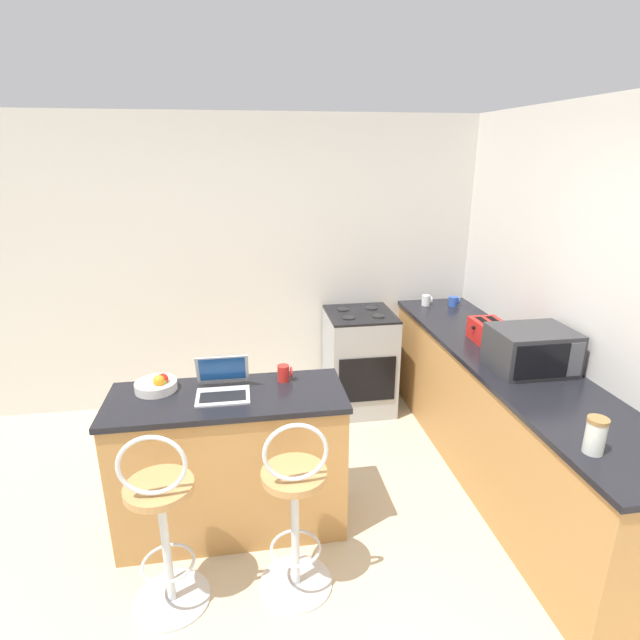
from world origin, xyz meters
TOP-DOWN VIEW (x-y plane):
  - ground_plane at (0.00, 0.00)m, footprint 20.00×20.00m
  - wall_back at (0.00, 2.49)m, footprint 12.00×0.06m
  - breakfast_bar at (-0.34, 0.73)m, footprint 1.39×0.56m
  - counter_right at (1.59, 0.98)m, footprint 0.67×2.99m
  - bar_stool_near at (-0.67, 0.17)m, footprint 0.40×0.40m
  - bar_stool_far at (-0.00, 0.17)m, footprint 0.40×0.40m
  - laptop at (-0.36, 0.77)m, footprint 0.31×0.30m
  - microwave at (1.62, 0.79)m, footprint 0.50×0.40m
  - toaster at (1.59, 1.32)m, footprint 0.24×0.27m
  - stove_range at (0.81, 2.14)m, footprint 0.59×0.61m
  - mug_blue at (1.71, 2.22)m, footprint 0.10×0.08m
  - mug_white at (1.47, 2.27)m, footprint 0.09×0.07m
  - mug_red at (0.02, 0.87)m, footprint 0.09×0.07m
  - fruit_bowl at (-0.75, 0.86)m, footprint 0.25×0.25m
  - storage_jar at (1.39, -0.14)m, footprint 0.10×0.10m

SIDE VIEW (x-z plane):
  - ground_plane at x=0.00m, z-range 0.00..0.00m
  - stove_range at x=0.81m, z-range 0.00..0.93m
  - counter_right at x=1.59m, z-range 0.00..0.93m
  - breakfast_bar at x=-0.34m, z-range 0.00..0.93m
  - bar_stool_near at x=-0.67m, z-range -0.02..1.05m
  - bar_stool_far at x=0.00m, z-range -0.02..1.05m
  - fruit_bowl at x=-0.75m, z-range 0.91..1.02m
  - mug_blue at x=1.71m, z-range 0.93..1.01m
  - mug_white at x=1.47m, z-range 0.93..1.02m
  - mug_red at x=0.02m, z-range 0.93..1.03m
  - laptop at x=-0.36m, z-range 0.87..1.09m
  - toaster at x=1.59m, z-range 0.92..1.09m
  - storage_jar at x=1.39m, z-range 0.93..1.11m
  - microwave at x=1.62m, z-range 0.92..1.20m
  - wall_back at x=0.00m, z-range 0.00..2.60m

